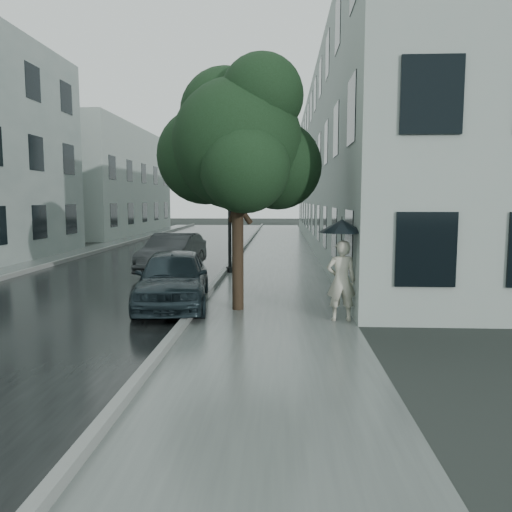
# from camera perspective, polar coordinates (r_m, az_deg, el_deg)

# --- Properties ---
(ground) EXTENTS (120.00, 120.00, 0.00)m
(ground) POSITION_cam_1_polar(r_m,az_deg,el_deg) (8.96, 0.10, -10.34)
(ground) COLOR black
(ground) RESTS_ON ground
(sidewalk) EXTENTS (3.50, 60.00, 0.01)m
(sidewalk) POSITION_cam_1_polar(r_m,az_deg,el_deg) (20.73, 2.46, -0.70)
(sidewalk) COLOR slate
(sidewalk) RESTS_ON ground
(kerb_near) EXTENTS (0.15, 60.00, 0.15)m
(kerb_near) POSITION_cam_1_polar(r_m,az_deg,el_deg) (20.82, -2.57, -0.47)
(kerb_near) COLOR slate
(kerb_near) RESTS_ON ground
(asphalt_road) EXTENTS (6.85, 60.00, 0.00)m
(asphalt_road) POSITION_cam_1_polar(r_m,az_deg,el_deg) (21.45, -11.91, -0.60)
(asphalt_road) COLOR black
(asphalt_road) RESTS_ON ground
(kerb_far) EXTENTS (0.15, 60.00, 0.15)m
(kerb_far) POSITION_cam_1_polar(r_m,az_deg,el_deg) (22.59, -20.53, -0.33)
(kerb_far) COLOR slate
(kerb_far) RESTS_ON ground
(sidewalk_far) EXTENTS (1.70, 60.00, 0.01)m
(sidewalk_far) POSITION_cam_1_polar(r_m,az_deg,el_deg) (22.98, -22.64, -0.49)
(sidewalk_far) COLOR #4C5451
(sidewalk_far) RESTS_ON ground
(building_near) EXTENTS (7.02, 36.00, 9.00)m
(building_near) POSITION_cam_1_polar(r_m,az_deg,el_deg) (28.58, 13.35, 10.13)
(building_near) COLOR gray
(building_near) RESTS_ON ground
(building_far_b) EXTENTS (7.02, 18.00, 8.00)m
(building_far_b) POSITION_cam_1_polar(r_m,az_deg,el_deg) (41.12, -17.40, 8.15)
(building_far_b) COLOR gray
(building_far_b) RESTS_ON ground
(pedestrian) EXTENTS (0.66, 0.46, 1.73)m
(pedestrian) POSITION_cam_1_polar(r_m,az_deg,el_deg) (10.78, 9.72, -2.78)
(pedestrian) COLOR #BBB8A4
(pedestrian) RESTS_ON sidewalk
(umbrella) EXTENTS (1.35, 1.35, 1.29)m
(umbrella) POSITION_cam_1_polar(r_m,az_deg,el_deg) (10.69, 9.78, 3.41)
(umbrella) COLOR black
(umbrella) RESTS_ON ground
(street_tree) EXTENTS (3.92, 3.56, 5.80)m
(street_tree) POSITION_cam_1_polar(r_m,az_deg,el_deg) (11.80, -2.10, 12.80)
(street_tree) COLOR #332619
(street_tree) RESTS_ON ground
(lamp_post) EXTENTS (0.84, 0.40, 5.54)m
(lamp_post) POSITION_cam_1_polar(r_m,az_deg,el_deg) (17.66, -3.53, 8.28)
(lamp_post) COLOR black
(lamp_post) RESTS_ON ground
(car_near) EXTENTS (2.16, 4.28, 1.40)m
(car_near) POSITION_cam_1_polar(r_m,az_deg,el_deg) (12.27, -9.45, -2.46)
(car_near) COLOR black
(car_near) RESTS_ON ground
(car_far) EXTENTS (1.83, 4.30, 1.38)m
(car_far) POSITION_cam_1_polar(r_m,az_deg,el_deg) (18.11, -9.48, 0.38)
(car_far) COLOR #25282A
(car_far) RESTS_ON ground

